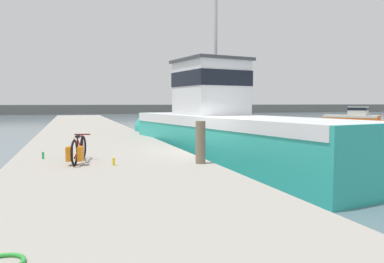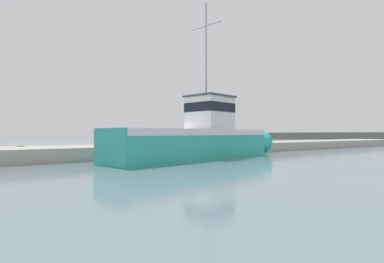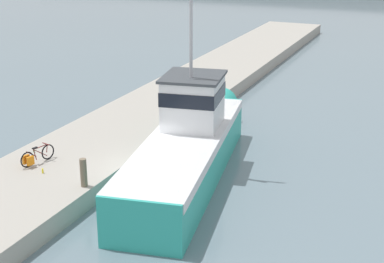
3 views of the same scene
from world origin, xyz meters
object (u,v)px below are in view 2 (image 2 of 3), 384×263
object	(u,v)px
bicycle_touring	(119,140)
water_bottle_on_curb	(128,143)
mooring_post	(123,138)
water_bottle_by_bike	(116,144)
fishing_boat_main	(202,137)

from	to	relation	value
bicycle_touring	water_bottle_on_curb	size ratio (longest dim) A/B	8.79
mooring_post	water_bottle_on_curb	xyz separation A→B (m)	(-4.08, 2.16, -0.47)
bicycle_touring	water_bottle_by_bike	size ratio (longest dim) A/B	8.74
fishing_boat_main	bicycle_touring	size ratio (longest dim) A/B	8.51
mooring_post	water_bottle_on_curb	bearing A→B (deg)	152.10
fishing_boat_main	water_bottle_by_bike	distance (m)	6.29
bicycle_touring	mooring_post	world-z (taller)	mooring_post
fishing_boat_main	water_bottle_on_curb	xyz separation A→B (m)	(-6.53, -2.37, -0.51)
fishing_boat_main	mooring_post	size ratio (longest dim) A/B	13.05
fishing_boat_main	water_bottle_on_curb	distance (m)	6.96
bicycle_touring	mooring_post	bearing A→B (deg)	-5.09
bicycle_touring	water_bottle_by_bike	xyz separation A→B (m)	(0.88, -0.65, -0.24)
bicycle_touring	water_bottle_by_bike	distance (m)	1.12
fishing_boat_main	water_bottle_by_bike	bearing A→B (deg)	-148.62
water_bottle_by_bike	water_bottle_on_curb	world-z (taller)	water_bottle_by_bike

